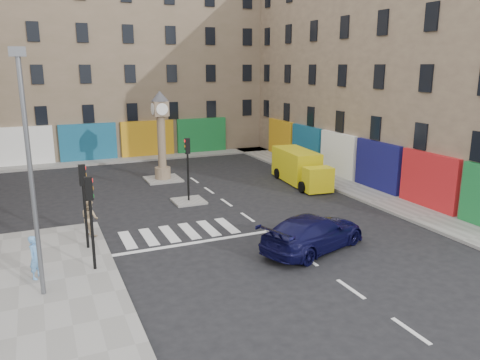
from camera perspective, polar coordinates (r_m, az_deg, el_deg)
ground at (r=21.67m, az=5.36°, el=-7.61°), size 120.00×120.00×0.00m
sidewalk_left at (r=17.47m, az=-25.40°, el=-14.20°), size 7.00×16.00×0.15m
sidewalk_right at (r=34.18m, az=10.04°, el=0.38°), size 2.60×30.00×0.15m
sidewalk_far at (r=40.97m, az=-14.97°, el=2.34°), size 32.00×2.40×0.15m
island_near at (r=27.90m, az=-6.26°, el=-2.57°), size 1.80×1.80×0.12m
island_far at (r=33.49m, az=-9.36°, el=0.10°), size 2.40×2.40×0.12m
building_right at (r=37.16m, az=18.92°, el=13.26°), size 10.00×30.00×16.00m
building_far at (r=45.97m, az=-16.82°, el=14.00°), size 32.00×10.00×17.00m
traffic_light_left_near at (r=18.62m, az=-17.78°, el=-3.31°), size 0.28×0.22×3.70m
traffic_light_left_far at (r=20.92m, az=-18.51°, el=-1.51°), size 0.28×0.22×3.70m
traffic_light_island at (r=27.30m, az=-6.40°, el=2.53°), size 0.28×0.22×3.70m
lamp_post at (r=16.68m, az=-24.28°, el=1.88°), size 0.50×0.25×8.30m
clock_pillar at (r=32.84m, az=-9.60°, el=6.02°), size 1.20×1.20×6.10m
navy_sedan at (r=20.80m, az=8.94°, el=-6.34°), size 5.83×3.88×1.57m
yellow_van at (r=32.20m, az=7.30°, el=1.52°), size 2.53×6.23×2.21m
pedestrian_blue at (r=19.12m, az=-23.67°, el=-8.61°), size 0.65×0.72×1.66m
pedestrian_tan at (r=22.85m, az=-17.83°, el=-4.41°), size 0.95×1.03×1.71m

